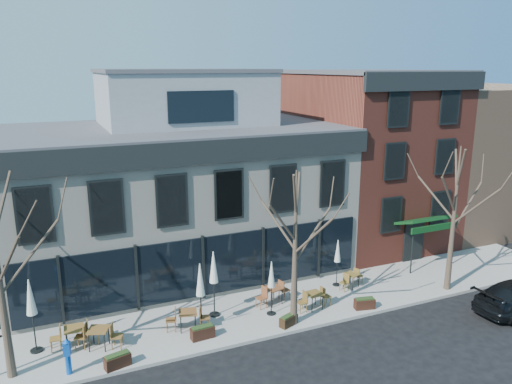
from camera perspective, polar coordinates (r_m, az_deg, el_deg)
name	(u,v)px	position (r m, az deg, el deg)	size (l,w,h in m)	color
ground	(204,302)	(25.55, -6.01, -12.38)	(120.00, 120.00, 0.00)	black
sidewalk_front	(281,307)	(24.82, 2.91, -12.97)	(33.50, 4.70, 0.15)	gray
corner_building	(175,188)	(28.57, -9.20, 0.50)	(18.39, 10.39, 11.10)	beige
red_brick_building	(367,156)	(33.79, 12.54, 4.03)	(8.20, 11.78, 11.18)	maroon
bg_building	(468,153)	(41.22, 23.02, 4.13)	(12.00, 12.00, 10.00)	#8C664C
tree_mid	(295,247)	(21.79, 4.52, -6.27)	(3.50, 3.55, 7.04)	#382B21
tree_right	(454,217)	(26.96, 21.71, -2.72)	(3.72, 3.77, 7.48)	#382B21
call_box	(68,355)	(20.79, -20.73, -17.07)	(0.30, 0.29, 1.45)	#0D4AAD
cafe_set_0	(75,335)	(22.57, -20.02, -15.08)	(1.98, 0.83, 1.04)	brown
cafe_set_1	(99,336)	(22.17, -17.53, -15.41)	(2.02, 1.20, 1.04)	brown
cafe_set_2	(188,318)	(22.70, -7.78, -14.10)	(2.02, 0.97, 1.04)	brown
cafe_set_3	(273,293)	(24.72, 1.95, -11.51)	(2.01, 0.96, 1.03)	brown
cafe_set_4	(314,299)	(24.40, 6.63, -12.03)	(1.88, 0.80, 0.98)	brown
cafe_set_5	(351,279)	(26.91, 10.84, -9.71)	(1.73, 0.99, 0.89)	brown
umbrella_0	(31,301)	(22.08, -24.35, -11.30)	(0.50, 0.50, 3.14)	black
umbrella_1	(200,283)	(21.92, -6.39, -10.34)	(0.49, 0.49, 3.09)	black
umbrella_2	(214,271)	(23.02, -4.87, -8.96)	(0.50, 0.50, 3.14)	black
umbrella_3	(271,277)	(23.19, 1.78, -9.72)	(0.42, 0.42, 2.62)	black
umbrella_4	(338,253)	(26.47, 9.31, -6.94)	(0.40, 0.40, 2.53)	black
planter_0	(118,360)	(20.89, -15.54, -18.06)	(1.06, 0.62, 0.56)	black
planter_1	(203,332)	(22.10, -6.12, -15.64)	(1.03, 0.47, 0.57)	black
planter_2	(289,320)	(22.99, 3.75, -14.41)	(0.96, 0.67, 0.50)	black
planter_3	(365,303)	(24.89, 12.30, -12.32)	(1.03, 0.59, 0.54)	black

